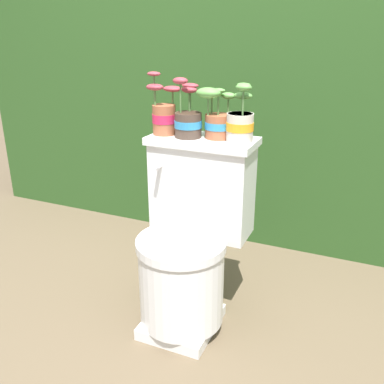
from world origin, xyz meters
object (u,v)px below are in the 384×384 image
Objects in this scene: potted_plant_midright at (240,123)px; potted_plant_left at (164,114)px; potted_plant_midleft at (188,119)px; toilet at (190,242)px; potted_plant_middle at (217,117)px.

potted_plant_left is at bearing -178.83° from potted_plant_midright.
toilet is at bearing -62.70° from potted_plant_midleft.
potted_plant_middle is (0.23, 0.02, 0.00)m from potted_plant_left.
potted_plant_midleft reaches higher than toilet.
potted_plant_midleft is (0.11, -0.01, -0.01)m from potted_plant_left.
toilet is 3.05× the size of potted_plant_left.
potted_plant_left is 1.26× the size of potted_plant_middle.
potted_plant_midleft is (-0.06, 0.11, 0.49)m from toilet.
potted_plant_midright is at bearing -8.76° from potted_plant_middle.
potted_plant_left is 1.07× the size of potted_plant_midleft.
potted_plant_midleft is 1.17× the size of potted_plant_middle.
potted_plant_left reaches higher than toilet.
toilet is 0.54m from potted_plant_midright.
potted_plant_midleft is 0.22m from potted_plant_midright.
potted_plant_middle is 0.89× the size of potted_plant_midright.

